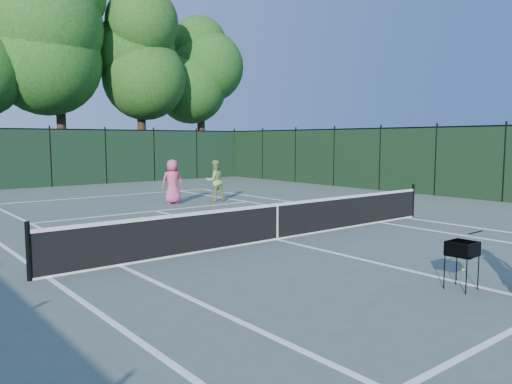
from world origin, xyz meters
TOP-DOWN VIEW (x-y plane):
  - ground at (0.00, 0.00)m, footprint 90.00×90.00m
  - sideline_doubles_left at (-5.49, 0.00)m, footprint 0.10×23.77m
  - sideline_doubles_right at (5.49, 0.00)m, footprint 0.10×23.77m
  - sideline_singles_left at (-4.12, 0.00)m, footprint 0.10×23.77m
  - sideline_singles_right at (4.12, 0.00)m, footprint 0.10×23.77m
  - baseline_far at (0.00, 11.88)m, footprint 10.97×0.10m
  - service_line_far at (0.00, 6.40)m, footprint 8.23×0.10m
  - center_service_line at (0.00, 0.00)m, footprint 0.10×12.80m
  - tennis_net at (0.00, 0.00)m, footprint 11.69×0.09m
  - fence_far at (0.00, 18.00)m, footprint 24.00×0.05m
  - fence_right at (12.00, 0.00)m, footprint 0.05×36.00m
  - tree_3 at (2.00, 22.30)m, footprint 7.00×7.00m
  - tree_4 at (7.00, 21.60)m, footprint 6.20×6.20m
  - tree_5 at (12.00, 22.10)m, footprint 5.80×5.80m
  - player_pink at (1.49, 7.82)m, footprint 0.95×0.74m
  - player_green at (3.20, 7.42)m, footprint 0.90×0.76m
  - ball_hopper at (-0.36, -5.03)m, footprint 0.48×0.48m
  - loose_ball_midcourt at (0.75, -4.47)m, footprint 0.07×0.07m

SIDE VIEW (x-z plane):
  - ground at x=0.00m, z-range 0.00..0.00m
  - sideline_doubles_left at x=-5.49m, z-range 0.00..0.01m
  - sideline_doubles_right at x=5.49m, z-range 0.00..0.01m
  - sideline_singles_left at x=-4.12m, z-range 0.00..0.01m
  - sideline_singles_right at x=4.12m, z-range 0.00..0.01m
  - baseline_far at x=0.00m, z-range 0.00..0.01m
  - service_line_far at x=0.00m, z-range 0.00..0.01m
  - center_service_line at x=0.00m, z-range 0.00..0.01m
  - loose_ball_midcourt at x=0.75m, z-range 0.00..0.07m
  - tennis_net at x=0.00m, z-range -0.05..1.01m
  - ball_hopper at x=-0.36m, z-range 0.27..1.08m
  - player_green at x=3.20m, z-range 0.00..1.66m
  - player_pink at x=1.49m, z-range 0.00..1.72m
  - fence_far at x=0.00m, z-range 0.00..3.00m
  - fence_right at x=12.00m, z-range 0.00..3.00m
  - tree_5 at x=12.00m, z-range 1.59..13.82m
  - tree_4 at x=7.00m, z-range 1.66..14.63m
  - tree_3 at x=2.00m, z-range 1.78..16.23m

